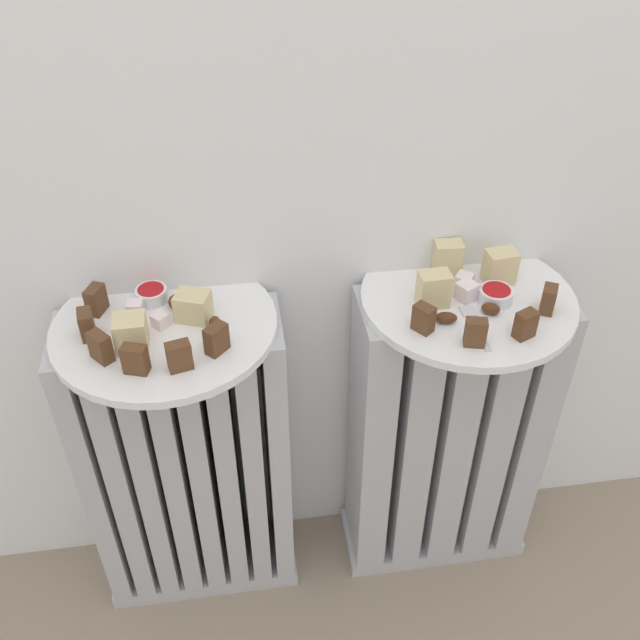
{
  "coord_description": "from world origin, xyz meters",
  "views": [
    {
      "loc": [
        -0.11,
        -0.48,
        1.16
      ],
      "look_at": [
        0.0,
        0.28,
        0.55
      ],
      "focal_mm": 39.82,
      "sensor_mm": 36.0,
      "label": 1
    }
  ],
  "objects": [
    {
      "name": "radiator_left",
      "position": [
        -0.21,
        0.28,
        0.28
      ],
      "size": [
        0.32,
        0.13,
        0.56
      ],
      "color": "#B2B2B7",
      "rests_on": "ground_plane"
    },
    {
      "name": "radiator_right",
      "position": [
        0.21,
        0.28,
        0.28
      ],
      "size": [
        0.32,
        0.13,
        0.56
      ],
      "color": "#B2B2B7",
      "rests_on": "ground_plane"
    },
    {
      "name": "plate_left",
      "position": [
        -0.21,
        0.28,
        0.56
      ],
      "size": [
        0.3,
        0.3,
        0.01
      ],
      "primitive_type": "cylinder",
      "color": "white",
      "rests_on": "radiator_left"
    },
    {
      "name": "plate_right",
      "position": [
        0.21,
        0.28,
        0.56
      ],
      "size": [
        0.3,
        0.3,
        0.01
      ],
      "primitive_type": "cylinder",
      "color": "white",
      "rests_on": "radiator_right"
    },
    {
      "name": "dark_cake_slice_left_0",
      "position": [
        -0.3,
        0.32,
        0.59
      ],
      "size": [
        0.03,
        0.03,
        0.04
      ],
      "primitive_type": "cube",
      "rotation": [
        0.0,
        0.0,
        -1.98
      ],
      "color": "#56351E",
      "rests_on": "plate_left"
    },
    {
      "name": "dark_cake_slice_left_1",
      "position": [
        -0.31,
        0.27,
        0.59
      ],
      "size": [
        0.02,
        0.03,
        0.04
      ],
      "primitive_type": "cube",
      "rotation": [
        0.0,
        0.0,
        -1.42
      ],
      "color": "#56351E",
      "rests_on": "plate_left"
    },
    {
      "name": "dark_cake_slice_left_2",
      "position": [
        -0.28,
        0.22,
        0.59
      ],
      "size": [
        0.03,
        0.03,
        0.04
      ],
      "primitive_type": "cube",
      "rotation": [
        0.0,
        0.0,
        -0.87
      ],
      "color": "#56351E",
      "rests_on": "plate_left"
    },
    {
      "name": "dark_cake_slice_left_3",
      "position": [
        -0.24,
        0.19,
        0.59
      ],
      "size": [
        0.03,
        0.03,
        0.04
      ],
      "primitive_type": "cube",
      "rotation": [
        0.0,
        0.0,
        -0.32
      ],
      "color": "#56351E",
      "rests_on": "plate_left"
    },
    {
      "name": "dark_cake_slice_left_4",
      "position": [
        -0.19,
        0.19,
        0.59
      ],
      "size": [
        0.03,
        0.02,
        0.04
      ],
      "primitive_type": "cube",
      "rotation": [
        0.0,
        0.0,
        0.24
      ],
      "color": "#56351E",
      "rests_on": "plate_left"
    },
    {
      "name": "dark_cake_slice_left_5",
      "position": [
        -0.14,
        0.21,
        0.59
      ],
      "size": [
        0.03,
        0.03,
        0.04
      ],
      "primitive_type": "cube",
      "rotation": [
        0.0,
        0.0,
        0.79
      ],
      "color": "#56351E",
      "rests_on": "plate_left"
    },
    {
      "name": "marble_cake_slice_left_0",
      "position": [
        -0.25,
        0.24,
        0.59
      ],
      "size": [
        0.04,
        0.04,
        0.04
      ],
      "primitive_type": "cube",
      "rotation": [
        0.0,
        0.0,
        0.01
      ],
      "color": "beige",
      "rests_on": "plate_left"
    },
    {
      "name": "marble_cake_slice_left_1",
      "position": [
        -0.17,
        0.28,
        0.59
      ],
      "size": [
        0.05,
        0.05,
        0.04
      ],
      "primitive_type": "cube",
      "rotation": [
        0.0,
        0.0,
        -0.36
      ],
      "color": "beige",
      "rests_on": "plate_left"
    },
    {
      "name": "turkish_delight_left_0",
      "position": [
        -0.21,
        0.27,
        0.58
      ],
      "size": [
        0.03,
        0.03,
        0.02
      ],
      "primitive_type": "cube",
      "rotation": [
        0.0,
        0.0,
        0.79
      ],
      "color": "white",
      "rests_on": "plate_left"
    },
    {
      "name": "turkish_delight_left_1",
      "position": [
        -0.25,
        0.3,
        0.58
      ],
      "size": [
        0.02,
        0.02,
        0.02
      ],
      "primitive_type": "cube",
      "rotation": [
        0.0,
        0.0,
        1.45
      ],
      "color": "white",
      "rests_on": "plate_left"
    },
    {
      "name": "medjool_date_left_0",
      "position": [
        -0.19,
        0.31,
        0.58
      ],
      "size": [
        0.02,
        0.03,
        0.02
      ],
      "primitive_type": "ellipsoid",
      "rotation": [
        0.0,
        0.0,
        1.28
      ],
      "color": "#4C2814",
      "rests_on": "plate_left"
    },
    {
      "name": "medjool_date_left_1",
      "position": [
        -0.14,
        0.26,
        0.58
      ],
      "size": [
        0.02,
        0.02,
        0.02
      ],
      "primitive_type": "ellipsoid",
      "rotation": [
        0.0,
        0.0,
        1.42
      ],
      "color": "#4C2814",
      "rests_on": "plate_left"
    },
    {
      "name": "jam_bowl_left",
      "position": [
        -0.23,
        0.33,
        0.58
      ],
      "size": [
        0.04,
        0.04,
        0.02
      ],
      "color": "white",
      "rests_on": "plate_left"
    },
    {
      "name": "dark_cake_slice_right_0",
      "position": [
        0.13,
        0.22,
        0.59
      ],
      "size": [
        0.03,
        0.03,
        0.04
      ],
      "primitive_type": "cube",
      "rotation": [
        0.0,
        0.0,
        -0.91
      ],
      "color": "#56351E",
      "rests_on": "plate_right"
    },
    {
      "name": "dark_cake_slice_right_1",
      "position": [
        0.18,
        0.18,
        0.59
      ],
      "size": [
        0.03,
        0.02,
        0.04
      ],
      "primitive_type": "cube",
      "rotation": [
        0.0,
        0.0,
        -0.25
      ],
      "color": "#56351E",
      "rests_on": "plate_right"
    },
    {
      "name": "dark_cake_slice_right_2",
      "position": [
        0.25,
        0.18,
        0.59
      ],
      "size": [
        0.03,
        0.03,
        0.04
      ],
      "primitive_type": "cube",
      "rotation": [
        0.0,
        0.0,
        0.42
      ],
      "color": "#56351E",
      "rests_on": "plate_right"
    },
    {
      "name": "dark_cake_slice_right_3",
      "position": [
        0.3,
        0.23,
        0.59
      ],
      "size": [
        0.03,
        0.03,
        0.04
      ],
      "primitive_type": "cube",
      "rotation": [
        0.0,
        0.0,
        1.08
      ],
      "color": "#56351E",
      "rests_on": "plate_right"
    },
    {
      "name": "marble_cake_slice_right_0",
      "position": [
        0.19,
        0.34,
        0.6
      ],
      "size": [
        0.04,
        0.03,
        0.05
      ],
      "primitive_type": "cube",
      "rotation": [
        0.0,
        0.0,
        -0.08
      ],
      "color": "beige",
      "rests_on": "plate_right"
    },
    {
      "name": "marble_cake_slice_right_1",
      "position": [
        0.15,
        0.27,
        0.6
      ],
      "size": [
        0.04,
        0.03,
        0.05
      ],
      "primitive_type": "cube",
      "rotation": [
        0.0,
        0.0,
        0.04
      ],
      "color": "beige",
      "rests_on": "plate_right"
    },
    {
      "name": "marble_cake_slice_right_2",
      "position": [
        0.26,
        0.31,
        0.6
      ],
      "size": [
        0.04,
        0.04,
        0.05
      ],
      "primitive_type": "cube",
      "rotation": [
        0.0,
        0.0,
        0.11
      ],
      "color": "beige",
      "rests_on": "plate_right"
    },
    {
      "name": "turkish_delight_right_0",
      "position": [
        0.21,
        0.3,
        0.58
      ],
      "size": [
        0.03,
        0.03,
        0.02
      ],
      "primitive_type": "cube",
      "rotation": [
        0.0,
        0.0,
        0.93
      ],
      "color": "white",
      "rests_on": "plate_right"
    },
    {
      "name": "turkish_delight_right_1",
      "position": [
        0.2,
        0.27,
        0.58
      ],
      "size": [
        0.03,
        0.03,
        0.03
      ],
      "primitive_type": "cube",
      "rotation": [
        0.0,
        0.0,
        0.5
      ],
      "color": "white",
      "rests_on": "plate_right"
    },
    {
      "name": "medjool_date_right_0",
      "position": [
        0.23,
        0.24,
        0.58
      ],
      "size": [
        0.03,
        0.03,
        0.02
      ],
      "primitive_type": "ellipsoid",
      "rotation": [
        0.0,
        0.0,
        2.6
      ],
      "color": "#4C2814",
      "rests_on": "plate_right"
    },
    {
      "name": "medjool_date_right_1",
      "position": [
        0.16,
        0.23,
        0.58
      ],
      "size": [
        0.03,
        0.02,
        0.01
      ],
      "primitive_type": "ellipsoid",
      "rotation": [
        0.0,
        0.0,
        2.96
      ],
      "color": "#4C2814",
      "rests_on": "plate_right"
    },
    {
      "name": "jam_bowl_right",
      "position": [
        0.24,
        0.26,
        0.58
      ],
      "size": [
        0.05,
        0.05,
        0.02
      ],
      "color": "white",
      "rests_on": "plate_right"
    },
    {
      "name": "fork",
      "position": [
        0.2,
        0.22,
        0.57
      ],
      "size": [
        0.02,
        0.09,
        0.0
      ],
      "color": "silver",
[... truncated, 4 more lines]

